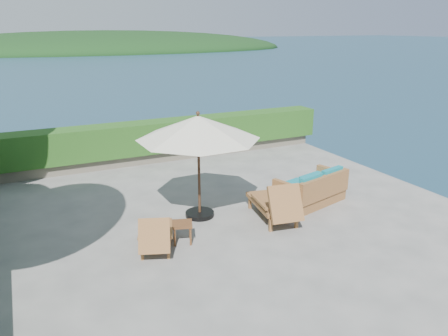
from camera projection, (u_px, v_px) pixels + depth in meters
name	position (u px, v px, depth m)	size (l,w,h in m)	color
ground	(227.00, 225.00, 10.01)	(12.00, 12.00, 0.00)	gray
foundation	(227.00, 284.00, 10.49)	(12.00, 12.00, 3.00)	#4D443D
ocean	(227.00, 334.00, 10.94)	(600.00, 600.00, 0.00)	#142C40
offshore_island	(106.00, 50.00, 141.22)	(126.00, 57.60, 12.60)	black
planter_wall_far	(154.00, 156.00, 14.75)	(12.00, 0.60, 0.36)	#6E6958
hedge_far	(154.00, 136.00, 14.55)	(12.40, 0.90, 1.00)	#194413
patio_umbrella	(198.00, 129.00, 9.82)	(3.77, 3.77, 2.54)	black
lounge_left	(156.00, 233.00, 8.81)	(1.08, 1.59, 0.85)	olive
lounge_right	(275.00, 203.00, 10.11)	(1.02, 1.90, 1.04)	olive
side_table	(182.00, 226.00, 9.10)	(0.53, 0.53, 0.44)	brown
wicker_loveseat	(312.00, 190.00, 11.12)	(2.06, 1.41, 0.92)	olive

